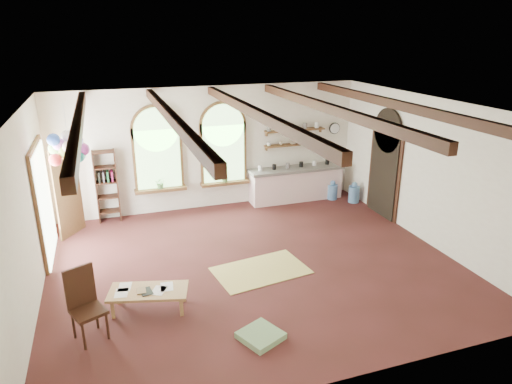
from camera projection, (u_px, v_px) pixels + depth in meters
name	position (u px, v px, depth m)	size (l,w,h in m)	color
floor	(254.00, 264.00, 9.31)	(8.00, 8.00, 0.00)	#4E2020
ceiling_beams	(254.00, 112.00, 8.28)	(6.20, 6.80, 0.18)	#391D12
window_left	(158.00, 152.00, 11.40)	(1.30, 0.28, 2.20)	brown
window_right	(223.00, 147.00, 11.92)	(1.30, 0.28, 2.20)	brown
left_doorway	(44.00, 204.00, 9.34)	(0.10, 1.90, 2.50)	brown
right_doorway	(384.00, 174.00, 11.48)	(0.10, 1.30, 2.40)	black
kitchen_counter	(296.00, 183.00, 12.71)	(2.68, 0.62, 0.94)	beige
wall_shelf_lower	(294.00, 144.00, 12.51)	(1.70, 0.24, 0.04)	brown
wall_shelf_upper	(295.00, 130.00, 12.37)	(1.70, 0.24, 0.04)	brown
wall_clock	(335.00, 128.00, 12.83)	(0.32, 0.32, 0.04)	black
bookshelf	(107.00, 186.00, 11.16)	(0.53, 0.32, 1.80)	#391D12
coffee_table	(148.00, 292.00, 7.69)	(1.42, 0.92, 0.37)	#A37F4A
side_chair	(89.00, 319.00, 6.97)	(0.61, 0.61, 1.16)	#391D12
floor_mat	(261.00, 270.00, 9.04)	(1.80, 1.11, 0.02)	#D2C069
floor_cushion	(261.00, 336.00, 7.05)	(0.58, 0.58, 0.10)	gray
water_jug_a	(354.00, 193.00, 12.59)	(0.30, 0.30, 0.58)	#537FB2
water_jug_b	(332.00, 191.00, 12.83)	(0.28, 0.28, 0.55)	#537FB2
balloon_cluster	(69.00, 148.00, 8.93)	(0.79, 0.86, 1.15)	silver
table_book	(137.00, 291.00, 7.62)	(0.15, 0.22, 0.02)	olive
tablet	(146.00, 291.00, 7.63)	(0.18, 0.27, 0.01)	black
potted_plant_left	(160.00, 183.00, 11.57)	(0.27, 0.23, 0.30)	#598C4C
potted_plant_right	(225.00, 176.00, 12.08)	(0.27, 0.23, 0.30)	#598C4C
shelf_cup_a	(269.00, 144.00, 12.26)	(0.12, 0.10, 0.10)	white
shelf_cup_b	(281.00, 143.00, 12.36)	(0.10, 0.10, 0.09)	beige
shelf_bowl_a	(293.00, 143.00, 12.48)	(0.22, 0.22, 0.05)	beige
shelf_bowl_b	(304.00, 142.00, 12.58)	(0.20, 0.20, 0.06)	#8C664C
shelf_vase	(316.00, 139.00, 12.67)	(0.18, 0.18, 0.19)	slate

